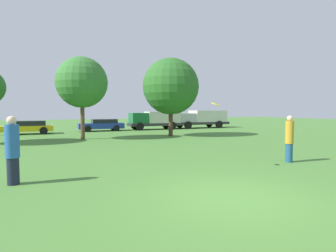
{
  "coord_description": "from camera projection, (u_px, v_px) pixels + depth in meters",
  "views": [
    {
      "loc": [
        -4.28,
        -5.1,
        2.11
      ],
      "look_at": [
        0.11,
        3.7,
        1.54
      ],
      "focal_mm": 29.23,
      "sensor_mm": 36.0,
      "label": 1
    }
  ],
  "objects": [
    {
      "name": "ground_plane",
      "position": [
        232.0,
        198.0,
        6.59
      ],
      "size": [
        120.0,
        120.0,
        0.0
      ],
      "primitive_type": "plane",
      "color": "#477A33"
    },
    {
      "name": "person_thrower",
      "position": [
        12.0,
        150.0,
        7.7
      ],
      "size": [
        0.38,
        0.38,
        1.95
      ],
      "rotation": [
        0.0,
        0.0,
        -0.12
      ],
      "color": "#191E33",
      "rests_on": "ground"
    },
    {
      "name": "person_catcher",
      "position": [
        289.0,
        138.0,
        11.04
      ],
      "size": [
        0.33,
        0.33,
        1.9
      ],
      "rotation": [
        0.0,
        0.0,
        3.02
      ],
      "color": "navy",
      "rests_on": "ground"
    },
    {
      "name": "frisbee",
      "position": [
        215.0,
        104.0,
        9.49
      ],
      "size": [
        0.31,
        0.28,
        0.18
      ],
      "color": "yellow"
    },
    {
      "name": "tree_1",
      "position": [
        82.0,
        83.0,
        19.59
      ],
      "size": [
        3.66,
        3.66,
        5.93
      ],
      "color": "brown",
      "rests_on": "ground"
    },
    {
      "name": "tree_2",
      "position": [
        171.0,
        87.0,
        22.02
      ],
      "size": [
        4.54,
        4.54,
        6.29
      ],
      "color": "#473323",
      "rests_on": "ground"
    },
    {
      "name": "parked_car_yellow",
      "position": [
        29.0,
        127.0,
        24.05
      ],
      "size": [
        4.22,
        2.24,
        1.18
      ],
      "rotation": [
        0.0,
        0.0,
        3.08
      ],
      "color": "gold",
      "rests_on": "ground"
    },
    {
      "name": "parked_car_blue",
      "position": [
        102.0,
        125.0,
        27.68
      ],
      "size": [
        4.53,
        2.15,
        1.2
      ],
      "rotation": [
        0.0,
        0.0,
        3.08
      ],
      "color": "#1E389E",
      "rests_on": "ground"
    },
    {
      "name": "delivery_truck_green",
      "position": [
        155.0,
        119.0,
        30.02
      ],
      "size": [
        6.09,
        2.44,
        1.95
      ],
      "rotation": [
        0.0,
        0.0,
        3.08
      ],
      "color": "#2D2D33",
      "rests_on": "ground"
    },
    {
      "name": "delivery_truck_silver",
      "position": [
        202.0,
        118.0,
        32.51
      ],
      "size": [
        6.71,
        2.74,
        2.06
      ],
      "rotation": [
        0.0,
        0.0,
        3.08
      ],
      "color": "#2D2D33",
      "rests_on": "ground"
    }
  ]
}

